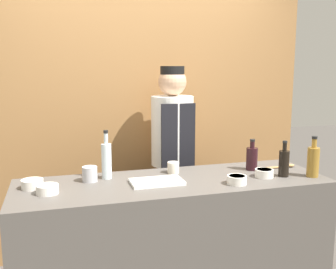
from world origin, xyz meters
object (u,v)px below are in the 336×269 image
(cup_steel, at_px, (90,174))
(wooden_spoon, at_px, (283,166))
(sauce_bowl_purple, at_px, (47,189))
(chef_center, at_px, (172,158))
(bottle_soy, at_px, (284,163))
(bottle_vinegar, at_px, (313,161))
(bottle_wine, at_px, (252,158))
(sauce_bowl_yellow, at_px, (32,183))
(cutting_board, at_px, (157,182))
(cup_cream, at_px, (173,168))
(sauce_bowl_orange, at_px, (237,179))
(bottle_clear, at_px, (107,160))
(sauce_bowl_white, at_px, (264,173))

(cup_steel, height_order, wooden_spoon, cup_steel)
(sauce_bowl_purple, relative_size, chef_center, 0.08)
(bottle_soy, bearing_deg, bottle_vinegar, -18.15)
(bottle_wine, height_order, bottle_soy, bottle_soy)
(sauce_bowl_yellow, relative_size, bottle_soy, 0.54)
(cutting_board, xyz_separation_m, cup_cream, (0.17, 0.21, 0.03))
(wooden_spoon, bearing_deg, bottle_wine, 176.11)
(cutting_board, distance_m, cup_cream, 0.27)
(cup_steel, bearing_deg, wooden_spoon, -1.89)
(sauce_bowl_orange, xyz_separation_m, bottle_vinegar, (0.56, 0.01, 0.08))
(sauce_bowl_yellow, xyz_separation_m, chef_center, (1.07, 0.63, -0.05))
(sauce_bowl_yellow, xyz_separation_m, cup_steel, (0.35, 0.05, 0.02))
(cutting_board, distance_m, bottle_wine, 0.75)
(sauce_bowl_yellow, relative_size, bottle_wine, 0.59)
(sauce_bowl_orange, relative_size, bottle_clear, 0.38)
(sauce_bowl_purple, bearing_deg, sauce_bowl_orange, -6.70)
(chef_center, bearing_deg, bottle_clear, -138.44)
(sauce_bowl_white, height_order, sauce_bowl_purple, same)
(bottle_wine, relative_size, wooden_spoon, 0.94)
(sauce_bowl_white, relative_size, sauce_bowl_purple, 0.95)
(sauce_bowl_orange, distance_m, chef_center, 0.91)
(bottle_wine, bearing_deg, cup_steel, 178.55)
(sauce_bowl_purple, height_order, cup_steel, cup_steel)
(sauce_bowl_purple, distance_m, sauce_bowl_orange, 1.14)
(cutting_board, xyz_separation_m, bottle_soy, (0.85, -0.08, 0.08))
(cup_steel, height_order, chef_center, chef_center)
(sauce_bowl_orange, relative_size, cutting_board, 0.37)
(sauce_bowl_white, relative_size, sauce_bowl_orange, 1.00)
(bottle_clear, bearing_deg, cutting_board, -34.94)
(sauce_bowl_white, height_order, cup_cream, cup_cream)
(cutting_board, relative_size, bottle_soy, 1.36)
(bottle_soy, xyz_separation_m, cup_steel, (-1.26, 0.24, -0.05))
(cutting_board, xyz_separation_m, bottle_vinegar, (1.04, -0.14, 0.10))
(sauce_bowl_orange, bearing_deg, sauce_bowl_purple, 173.30)
(sauce_bowl_purple, xyz_separation_m, bottle_vinegar, (1.70, -0.12, 0.08))
(sauce_bowl_orange, distance_m, cup_steel, 0.93)
(sauce_bowl_white, height_order, bottle_soy, bottle_soy)
(sauce_bowl_orange, xyz_separation_m, wooden_spoon, (0.50, 0.27, -0.02))
(cutting_board, distance_m, bottle_vinegar, 1.05)
(bottle_clear, bearing_deg, cup_cream, 0.86)
(sauce_bowl_white, height_order, bottle_clear, bottle_clear)
(sauce_bowl_purple, height_order, sauce_bowl_yellow, sauce_bowl_yellow)
(bottle_vinegar, xyz_separation_m, chef_center, (-0.71, 0.88, -0.13))
(cup_steel, bearing_deg, sauce_bowl_yellow, -171.60)
(sauce_bowl_purple, height_order, bottle_soy, bottle_soy)
(sauce_bowl_orange, bearing_deg, bottle_wine, 48.38)
(sauce_bowl_white, relative_size, cup_steel, 1.26)
(sauce_bowl_yellow, distance_m, sauce_bowl_orange, 1.25)
(bottle_vinegar, height_order, cup_cream, bottle_vinegar)
(sauce_bowl_yellow, bearing_deg, sauce_bowl_white, -6.56)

